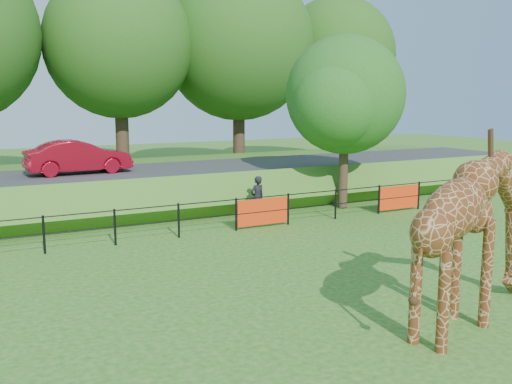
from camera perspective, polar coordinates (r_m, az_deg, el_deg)
ground at (r=11.32m, az=6.90°, el=-13.21°), size 90.00×90.00×0.00m
giraffe at (r=11.81m, az=21.15°, el=-4.33°), size 4.70×2.19×3.33m
perimeter_fence at (r=18.01m, az=-7.74°, el=-2.84°), size 28.07×0.10×1.10m
embankment at (r=25.06m, az=-13.69°, el=0.65°), size 40.00×9.00×1.30m
road at (r=23.52m, az=-12.85°, el=1.87°), size 40.00×5.00×0.12m
car_red at (r=23.27m, az=-17.34°, el=3.37°), size 4.03×1.60×1.31m
visitor at (r=20.47m, az=0.13°, el=-0.59°), size 0.64×0.48×1.58m
tree_east at (r=22.71m, az=9.05°, el=9.12°), size 5.40×4.71×6.76m
bg_tree_line at (r=31.68m, az=-13.76°, el=14.29°), size 37.30×8.80×11.82m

